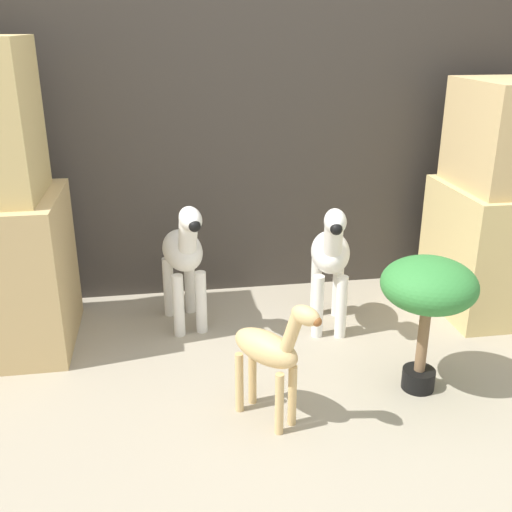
# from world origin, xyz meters

# --- Properties ---
(ground_plane) EXTENTS (14.00, 14.00, 0.00)m
(ground_plane) POSITION_xyz_m (0.00, 0.00, 0.00)
(ground_plane) COLOR #9E937F
(wall_back) EXTENTS (6.40, 0.08, 2.20)m
(wall_back) POSITION_xyz_m (0.00, 1.34, 1.10)
(wall_back) COLOR #38332D
(wall_back) RESTS_ON ground_plane
(rock_pillar_right) EXTENTS (0.67, 0.62, 1.20)m
(rock_pillar_right) POSITION_xyz_m (1.28, 0.83, 0.56)
(rock_pillar_right) COLOR #D1B775
(rock_pillar_right) RESTS_ON ground_plane
(zebra_right) EXTENTS (0.26, 0.49, 0.68)m
(zebra_right) POSITION_xyz_m (0.30, 0.73, 0.39)
(zebra_right) COLOR white
(zebra_right) RESTS_ON ground_plane
(zebra_left) EXTENTS (0.25, 0.49, 0.68)m
(zebra_left) POSITION_xyz_m (-0.40, 0.87, 0.39)
(zebra_left) COLOR white
(zebra_left) RESTS_ON ground_plane
(giraffe_figurine) EXTENTS (0.31, 0.37, 0.55)m
(giraffe_figurine) POSITION_xyz_m (-0.12, 0.04, 0.31)
(giraffe_figurine) COLOR tan
(giraffe_figurine) RESTS_ON ground_plane
(potted_palm_front) EXTENTS (0.38, 0.38, 0.59)m
(potted_palm_front) POSITION_xyz_m (0.54, 0.15, 0.45)
(potted_palm_front) COLOR black
(potted_palm_front) RESTS_ON ground_plane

